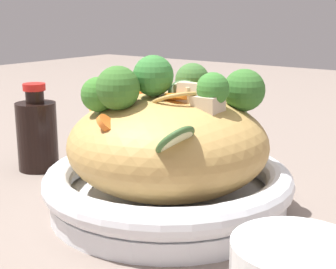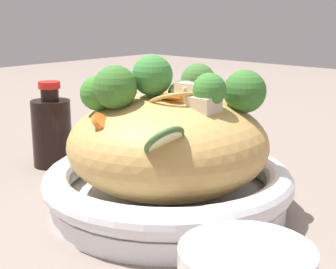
% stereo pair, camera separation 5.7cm
% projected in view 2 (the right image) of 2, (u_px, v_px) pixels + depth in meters
% --- Properties ---
extents(ground_plane, '(3.00, 3.00, 0.00)m').
position_uv_depth(ground_plane, '(168.00, 210.00, 0.60)').
color(ground_plane, slate).
extents(serving_bowl, '(0.29, 0.29, 0.05)m').
position_uv_depth(serving_bowl, '(168.00, 188.00, 0.59)').
color(serving_bowl, white).
rests_on(serving_bowl, ground_plane).
extents(noodle_heap, '(0.23, 0.23, 0.13)m').
position_uv_depth(noodle_heap, '(168.00, 144.00, 0.58)').
color(noodle_heap, tan).
rests_on(noodle_heap, serving_bowl).
extents(broccoli_florets, '(0.17, 0.19, 0.07)m').
position_uv_depth(broccoli_florets, '(173.00, 87.00, 0.56)').
color(broccoli_florets, '#A0C37B').
rests_on(broccoli_florets, serving_bowl).
extents(carrot_coins, '(0.16, 0.16, 0.04)m').
position_uv_depth(carrot_coins, '(158.00, 100.00, 0.58)').
color(carrot_coins, orange).
rests_on(carrot_coins, serving_bowl).
extents(zucchini_slices, '(0.10, 0.14, 0.06)m').
position_uv_depth(zucchini_slices, '(175.00, 116.00, 0.51)').
color(zucchini_slices, beige).
rests_on(zucchini_slices, serving_bowl).
extents(chicken_chunks, '(0.06, 0.04, 0.03)m').
position_uv_depth(chicken_chunks, '(194.00, 98.00, 0.54)').
color(chicken_chunks, beige).
rests_on(chicken_chunks, serving_bowl).
extents(soy_sauce_bottle, '(0.06, 0.06, 0.13)m').
position_uv_depth(soy_sauce_bottle, '(52.00, 131.00, 0.75)').
color(soy_sauce_bottle, black).
rests_on(soy_sauce_bottle, ground_plane).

